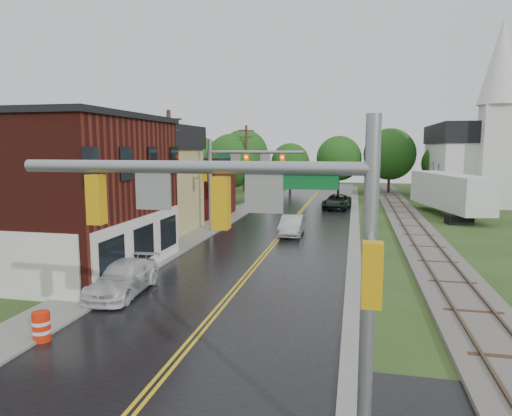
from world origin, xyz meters
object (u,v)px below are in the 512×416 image
(brick_building, at_px, (23,192))
(traffic_signal_far, at_px, (237,168))
(church, at_px, (479,153))
(suv_dark, at_px, (337,202))
(construction_barrel, at_px, (42,327))
(tree_left_c, at_px, (174,166))
(sedan_silver, at_px, (292,226))
(pickup_white, at_px, (123,279))
(tree_left_b, at_px, (100,156))
(tree_left_e, at_px, (233,162))
(utility_pole_c, at_px, (246,163))
(semi_trailer, at_px, (449,191))
(traffic_signal_near, at_px, (258,231))
(tree_left_a, at_px, (1,167))
(utility_pole_b, at_px, (170,175))

(brick_building, bearing_deg, traffic_signal_far, 53.08)
(church, distance_m, suv_dark, 20.62)
(construction_barrel, bearing_deg, suv_dark, 76.75)
(traffic_signal_far, xyz_separation_m, tree_left_c, (-10.38, 12.90, -0.46))
(suv_dark, height_order, sedan_silver, suv_dark)
(suv_dark, distance_m, pickup_white, 31.96)
(tree_left_c, height_order, sedan_silver, tree_left_c)
(pickup_white, bearing_deg, tree_left_b, 119.48)
(tree_left_e, distance_m, pickup_white, 34.78)
(utility_pole_c, bearing_deg, brick_building, -101.09)
(traffic_signal_far, relative_size, utility_pole_c, 0.82)
(pickup_white, distance_m, construction_barrel, 5.25)
(tree_left_b, relative_size, semi_trailer, 0.73)
(traffic_signal_near, bearing_deg, semi_trailer, 74.14)
(traffic_signal_near, bearing_deg, traffic_signal_far, 105.52)
(tree_left_c, height_order, semi_trailer, tree_left_c)
(utility_pole_c, xyz_separation_m, tree_left_e, (-2.05, 1.90, 0.09))
(brick_building, distance_m, sedan_silver, 18.12)
(suv_dark, bearing_deg, tree_left_a, -131.71)
(tree_left_c, bearing_deg, utility_pole_b, -68.51)
(church, height_order, tree_left_e, church)
(tree_left_b, xyz_separation_m, semi_trailer, (32.01, 7.75, -3.33))
(tree_left_a, bearing_deg, construction_barrel, -46.31)
(church, distance_m, pickup_white, 49.16)
(brick_building, relative_size, tree_left_e, 1.75)
(tree_left_a, relative_size, tree_left_c, 1.13)
(tree_left_a, bearing_deg, suv_dark, 41.38)
(pickup_white, bearing_deg, semi_trailer, 52.68)
(traffic_signal_near, xyz_separation_m, pickup_white, (-8.27, 9.60, -4.26))
(brick_building, xyz_separation_m, construction_barrel, (7.48, -8.65, -3.63))
(utility_pole_b, distance_m, sedan_silver, 9.85)
(brick_building, xyz_separation_m, utility_pole_b, (5.68, 7.00, 0.57))
(traffic_signal_far, distance_m, pickup_white, 16.03)
(pickup_white, bearing_deg, tree_left_a, 142.36)
(utility_pole_c, height_order, tree_left_b, tree_left_b)
(tree_left_e, bearing_deg, brick_building, -96.71)
(brick_building, distance_m, construction_barrel, 12.00)
(tree_left_a, bearing_deg, brick_building, -43.13)
(church, relative_size, suv_dark, 3.63)
(tree_left_b, distance_m, suv_dark, 24.33)
(sedan_silver, relative_size, semi_trailer, 0.34)
(tree_left_c, bearing_deg, pickup_white, -72.27)
(traffic_signal_far, xyz_separation_m, utility_pole_b, (-3.33, -5.00, -0.25))
(traffic_signal_far, distance_m, tree_left_b, 15.21)
(traffic_signal_near, bearing_deg, church, 72.28)
(construction_barrel, bearing_deg, tree_left_b, 116.70)
(tree_left_b, bearing_deg, suv_dark, 26.33)
(construction_barrel, bearing_deg, tree_left_e, 95.56)
(suv_dark, bearing_deg, tree_left_e, 171.37)
(utility_pole_b, relative_size, tree_left_e, 1.10)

